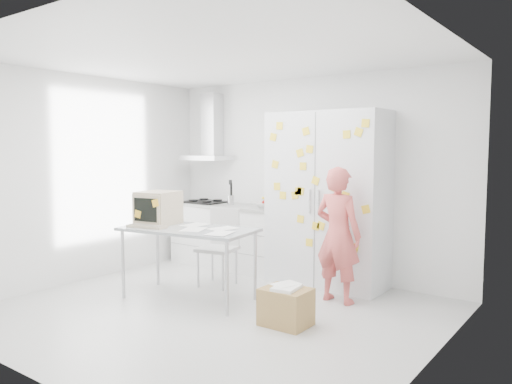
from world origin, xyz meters
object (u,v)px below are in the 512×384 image
Objects in this scene: person at (338,235)px; desk at (168,217)px; cardboard_box at (286,306)px; chair at (220,242)px.

person reaches higher than desk.
cardboard_box is (-0.06, -0.99, -0.58)m from person.
person is 1.99m from desk.
chair is at bearing 65.15° from desk.
chair is 2.10× the size of cardboard_box.
person reaches higher than cardboard_box.
person is 1.59m from chair.
desk is at bearing 177.85° from cardboard_box.
chair is 1.72m from cardboard_box.
cardboard_box is at bearing -11.04° from desk.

